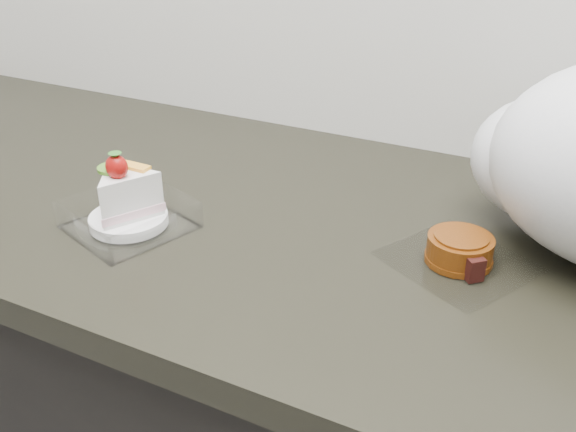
% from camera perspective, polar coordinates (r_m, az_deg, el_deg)
% --- Properties ---
extents(cake_tray, '(0.18, 0.18, 0.11)m').
position_cam_1_polar(cake_tray, '(0.86, -14.12, 0.76)').
color(cake_tray, white).
rests_on(cake_tray, counter).
extents(mooncake_wrap, '(0.21, 0.20, 0.04)m').
position_cam_1_polar(mooncake_wrap, '(0.79, 15.02, -3.13)').
color(mooncake_wrap, white).
rests_on(mooncake_wrap, counter).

